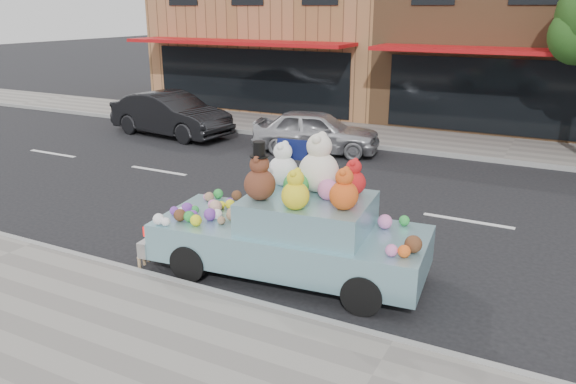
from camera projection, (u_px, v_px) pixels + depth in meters
The scene contains 9 objects.
ground at pixel (468, 221), 11.38m from camera, with size 120.00×120.00×0.00m, color black.
far_sidewalk at pixel (509, 150), 16.84m from camera, with size 60.00×3.00×0.12m, color gray.
near_kerb at pixel (394, 342), 7.15m from camera, with size 60.00×0.12×0.13m, color gray.
far_kerb at pixel (502, 161), 15.58m from camera, with size 60.00×0.12×0.13m, color gray.
storefront_left at pixel (295, 19), 24.71m from camera, with size 10.00×9.80×7.30m.
storefront_mid at pixel (541, 21), 20.33m from camera, with size 10.00×9.80×7.30m.
car_silver at pixel (316, 131), 16.58m from camera, with size 1.51×3.75×1.28m, color #B3B3B8.
car_dark at pixel (171, 114), 18.77m from camera, with size 1.53×4.40×1.45m, color black.
art_car at pixel (292, 228), 8.87m from camera, with size 4.63×2.18×2.29m.
Camera 1 is at (1.65, -11.11, 4.13)m, focal length 35.00 mm.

